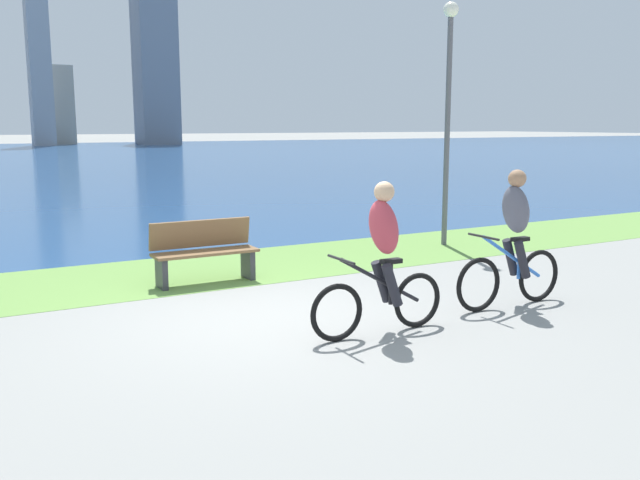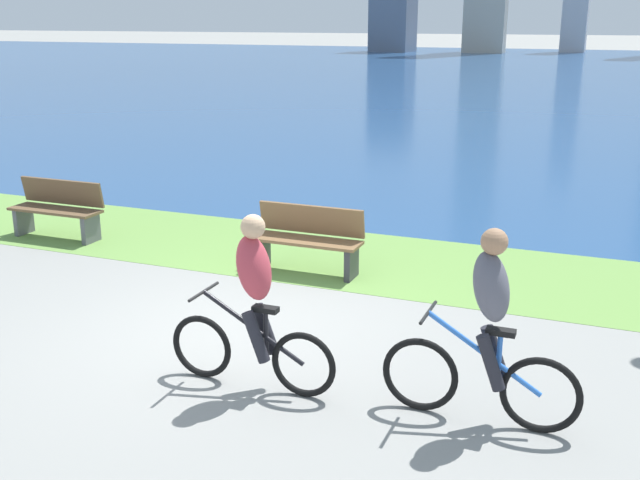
% 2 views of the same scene
% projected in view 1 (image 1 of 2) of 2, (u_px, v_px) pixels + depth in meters
% --- Properties ---
extents(ground_plane, '(300.00, 300.00, 0.00)m').
position_uv_depth(ground_plane, '(271.00, 319.00, 8.04)').
color(ground_plane, gray).
extents(grass_strip_bayside, '(120.00, 2.67, 0.01)m').
position_uv_depth(grass_strip_bayside, '(190.00, 272.00, 10.56)').
color(grass_strip_bayside, '#6B9947').
rests_on(grass_strip_bayside, ground).
extents(cyclist_lead, '(1.68, 0.52, 1.66)m').
position_uv_depth(cyclist_lead, '(382.00, 259.00, 7.34)').
color(cyclist_lead, black).
rests_on(cyclist_lead, ground).
extents(cyclist_trailing, '(1.69, 0.52, 1.71)m').
position_uv_depth(cyclist_trailing, '(513.00, 240.00, 8.46)').
color(cyclist_trailing, black).
rests_on(cyclist_trailing, ground).
extents(bench_far_along_path, '(1.50, 0.47, 0.90)m').
position_uv_depth(bench_far_along_path, '(204.00, 252.00, 9.80)').
color(bench_far_along_path, brown).
rests_on(bench_far_along_path, ground).
extents(lamppost_tall, '(0.28, 0.28, 4.42)m').
position_uv_depth(lamppost_tall, '(448.00, 92.00, 12.49)').
color(lamppost_tall, '#595960').
rests_on(lamppost_tall, ground).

